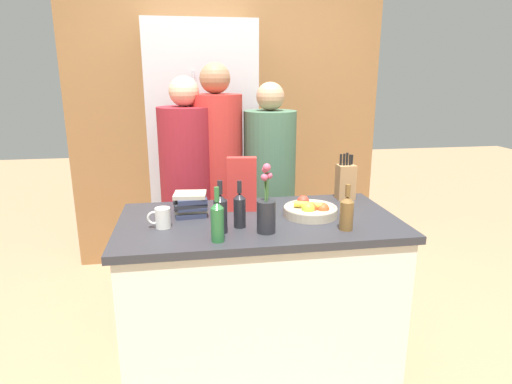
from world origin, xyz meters
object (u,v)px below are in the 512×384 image
at_px(refrigerator, 203,156).
at_px(flower_vase, 266,211).
at_px(bottle_vinegar, 220,212).
at_px(person_in_blue, 217,177).
at_px(person_at_sink, 188,187).
at_px(cereal_box, 242,184).
at_px(coffee_mug, 162,218).
at_px(bottle_wine, 240,209).
at_px(bottle_water, 347,212).
at_px(knife_block, 346,181).
at_px(bottle_oil, 217,220).
at_px(book_stack, 191,204).
at_px(person_in_red_tee, 270,187).
at_px(fruit_bowl, 311,210).

height_order(refrigerator, flower_vase, refrigerator).
bearing_deg(bottle_vinegar, person_in_blue, 86.76).
bearing_deg(person_at_sink, cereal_box, -70.54).
bearing_deg(cereal_box, coffee_mug, -152.89).
relative_size(coffee_mug, person_at_sink, 0.07).
height_order(person_at_sink, person_in_blue, person_in_blue).
xyz_separation_m(bottle_wine, bottle_water, (0.51, -0.12, -0.00)).
bearing_deg(person_in_blue, knife_block, -12.33).
distance_m(refrigerator, bottle_water, 1.64).
bearing_deg(bottle_oil, bottle_vinegar, 78.34).
height_order(bottle_oil, bottle_vinegar, bottle_vinegar).
bearing_deg(bottle_wine, coffee_mug, 172.17).
xyz_separation_m(refrigerator, person_in_blue, (0.07, -0.56, -0.04)).
bearing_deg(book_stack, knife_block, 10.91).
bearing_deg(refrigerator, flower_vase, -80.97).
height_order(bottle_oil, person_in_red_tee, person_in_red_tee).
height_order(bottle_water, person_in_blue, person_in_blue).
xyz_separation_m(bottle_wine, person_at_sink, (-0.25, 0.78, -0.08)).
bearing_deg(bottle_wine, knife_block, 29.84).
relative_size(book_stack, person_in_red_tee, 0.12).
relative_size(cereal_box, book_stack, 1.63).
relative_size(cereal_box, bottle_wine, 1.27).
distance_m(cereal_box, person_in_blue, 0.58).
distance_m(cereal_box, book_stack, 0.30).
relative_size(knife_block, bottle_water, 1.25).
relative_size(fruit_bowl, bottle_vinegar, 1.12).
bearing_deg(bottle_wine, refrigerator, 94.97).
distance_m(coffee_mug, bottle_water, 0.92).
bearing_deg(flower_vase, person_in_red_tee, 77.86).
height_order(knife_block, coffee_mug, knife_block).
xyz_separation_m(fruit_bowl, coffee_mug, (-0.78, -0.06, 0.02)).
bearing_deg(book_stack, person_in_blue, 72.89).
height_order(bottle_vinegar, person_at_sink, person_at_sink).
bearing_deg(cereal_box, flower_vase, -79.46).
relative_size(fruit_bowl, bottle_water, 1.26).
xyz_separation_m(book_stack, bottle_oil, (0.12, -0.40, 0.04)).
relative_size(flower_vase, bottle_vinegar, 1.32).
xyz_separation_m(cereal_box, coffee_mug, (-0.43, -0.22, -0.10)).
distance_m(refrigerator, flower_vase, 1.51).
bearing_deg(knife_block, bottle_oil, -145.04).
relative_size(knife_block, person_at_sink, 0.18).
xyz_separation_m(flower_vase, bottle_wine, (-0.12, 0.10, -0.01)).
bearing_deg(person_at_sink, person_in_red_tee, -9.55).
bearing_deg(flower_vase, refrigerator, 99.03).
distance_m(book_stack, person_in_red_tee, 0.79).
distance_m(coffee_mug, bottle_oil, 0.35).
distance_m(fruit_bowl, flower_vase, 0.36).
bearing_deg(bottle_vinegar, bottle_water, -5.50).
xyz_separation_m(knife_block, coffee_mug, (-1.09, -0.35, -0.06)).
bearing_deg(bottle_water, bottle_oil, -175.20).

